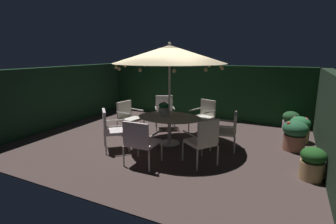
% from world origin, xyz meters
% --- Properties ---
extents(ground_plane, '(8.11, 6.42, 0.02)m').
position_xyz_m(ground_plane, '(0.00, 0.00, -0.01)').
color(ground_plane, '#483835').
extents(hedge_backdrop_rear, '(8.11, 0.30, 1.95)m').
position_xyz_m(hedge_backdrop_rear, '(0.00, 3.06, 0.98)').
color(hedge_backdrop_rear, '#14371B').
rests_on(hedge_backdrop_rear, ground_plane).
extents(hedge_backdrop_left, '(0.30, 6.42, 1.95)m').
position_xyz_m(hedge_backdrop_left, '(-3.90, 0.00, 0.98)').
color(hedge_backdrop_left, '#183620').
rests_on(hedge_backdrop_left, ground_plane).
extents(hedge_backdrop_right, '(0.30, 6.42, 1.95)m').
position_xyz_m(hedge_backdrop_right, '(3.90, 0.00, 0.98)').
color(hedge_backdrop_right, '#1D2E1F').
rests_on(hedge_backdrop_right, ground_plane).
extents(patio_dining_table, '(1.73, 1.31, 0.75)m').
position_xyz_m(patio_dining_table, '(0.20, -0.18, 0.63)').
color(patio_dining_table, silver).
rests_on(patio_dining_table, ground_plane).
extents(patio_umbrella, '(2.86, 2.86, 2.65)m').
position_xyz_m(patio_umbrella, '(0.20, -0.18, 2.35)').
color(patio_umbrella, beige).
rests_on(patio_umbrella, ground_plane).
extents(centerpiece_planter, '(0.28, 0.28, 0.39)m').
position_xyz_m(centerpiece_planter, '(0.03, -0.17, 0.97)').
color(centerpiece_planter, beige).
rests_on(centerpiece_planter, patio_dining_table).
extents(patio_chair_north, '(0.81, 0.81, 1.05)m').
position_xyz_m(patio_chair_north, '(1.43, -1.07, 0.60)').
color(patio_chair_north, beige).
rests_on(patio_chair_north, ground_plane).
extents(patio_chair_northeast, '(0.72, 0.71, 0.94)m').
position_xyz_m(patio_chair_northeast, '(1.67, 0.13, 0.54)').
color(patio_chair_northeast, silver).
rests_on(patio_chair_northeast, ground_plane).
extents(patio_chair_east, '(0.75, 0.78, 0.98)m').
position_xyz_m(patio_chair_east, '(0.70, 1.25, 0.56)').
color(patio_chair_east, silver).
rests_on(patio_chair_east, ground_plane).
extents(patio_chair_southeast, '(0.80, 0.79, 1.04)m').
position_xyz_m(patio_chair_southeast, '(-0.59, 1.11, 0.59)').
color(patio_chair_southeast, silver).
rests_on(patio_chair_southeast, ground_plane).
extents(patio_chair_south, '(0.66, 0.70, 0.98)m').
position_xyz_m(patio_chair_south, '(-1.29, 0.07, 0.57)').
color(patio_chair_south, silver).
rests_on(patio_chair_south, ground_plane).
extents(patio_chair_southwest, '(0.84, 0.84, 1.03)m').
position_xyz_m(patio_chair_southwest, '(-0.91, -1.20, 0.59)').
color(patio_chair_southwest, beige).
rests_on(patio_chair_southwest, ground_plane).
extents(patio_chair_west, '(0.67, 0.64, 1.01)m').
position_xyz_m(patio_chair_west, '(0.23, -1.69, 0.59)').
color(patio_chair_west, beige).
rests_on(patio_chair_west, ground_plane).
extents(potted_plant_back_center, '(0.50, 0.50, 0.62)m').
position_xyz_m(potted_plant_back_center, '(3.11, 2.55, 0.32)').
color(potted_plant_back_center, silver).
rests_on(potted_plant_back_center, ground_plane).
extents(potted_plant_right_near, '(0.59, 0.59, 0.76)m').
position_xyz_m(potted_plant_right_near, '(3.21, 0.77, 0.41)').
color(potted_plant_right_near, '#A36550').
rests_on(potted_plant_right_near, ground_plane).
extents(potted_plant_left_near, '(0.45, 0.45, 0.64)m').
position_xyz_m(potted_plant_left_near, '(3.52, -0.76, 0.33)').
color(potted_plant_left_near, tan).
rests_on(potted_plant_left_near, ground_plane).
extents(potted_plant_front_corner, '(0.53, 0.53, 0.70)m').
position_xyz_m(potted_plant_front_corner, '(3.33, 1.53, 0.36)').
color(potted_plant_front_corner, tan).
rests_on(potted_plant_front_corner, ground_plane).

